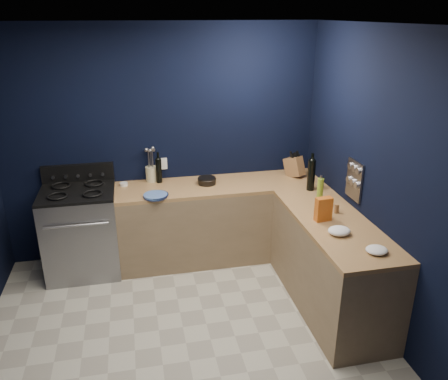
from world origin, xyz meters
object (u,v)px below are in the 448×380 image
object	(u,v)px
plate_stack	(155,196)
utensil_crock	(152,174)
knife_block	(294,167)
crouton_bag	(323,209)
gas_range	(82,233)

from	to	relation	value
plate_stack	utensil_crock	world-z (taller)	utensil_crock
utensil_crock	knife_block	distance (m)	1.64
crouton_bag	gas_range	bearing A→B (deg)	147.71
utensil_crock	crouton_bag	size ratio (longest dim) A/B	0.75
utensil_crock	knife_block	bearing A→B (deg)	-6.13
gas_range	utensil_crock	bearing A→B (deg)	18.79
gas_range	utensil_crock	world-z (taller)	utensil_crock
utensil_crock	knife_block	xyz separation A→B (m)	(1.63, -0.17, 0.03)
gas_range	crouton_bag	xyz separation A→B (m)	(2.26, -1.10, 0.55)
plate_stack	utensil_crock	size ratio (longest dim) A/B	1.47
gas_range	plate_stack	distance (m)	0.94
knife_block	plate_stack	bearing A→B (deg)	160.32
plate_stack	knife_block	distance (m)	1.66
plate_stack	crouton_bag	size ratio (longest dim) A/B	1.11
utensil_crock	crouton_bag	xyz separation A→B (m)	(1.47, -1.37, 0.03)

